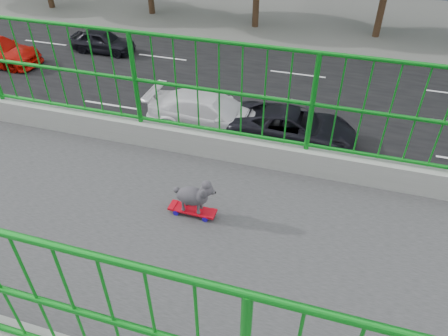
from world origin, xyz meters
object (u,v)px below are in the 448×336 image
Objects in this scene: car_2 at (292,127)px; car_4 at (103,41)px; car_7 at (211,113)px; car_1 at (360,186)px; poodle at (194,195)px; skateboard at (193,210)px.

car_2 is 13.98m from car_4.
car_4 is at bearing 54.27° from car_7.
car_7 is at bearing -116.74° from car_1.
poodle reaches higher than car_2.
poodle is at bearing -178.33° from car_2.
car_4 is 10.96m from car_7.
skateboard is 0.21m from poodle.
skateboard reaches higher than car_4.
car_2 is at bearing -90.00° from car_7.
car_2 is at bearing -177.71° from skateboard.
car_4 is at bearing 62.75° from car_2.
poodle is at bearing 90.00° from skateboard.
car_1 is 1.25× the size of car_4.
car_4 is (-6.40, -12.43, -0.08)m from car_2.
poodle is at bearing -162.14° from car_7.
car_7 is (0.00, -3.53, 0.07)m from car_2.
car_4 is (-18.45, -12.76, -6.39)m from skateboard.
skateboard is 0.10× the size of car_1.
car_2 is (-12.05, -0.35, -6.53)m from poodle.
poodle is 11.23m from car_1.
skateboard is at bearing -15.74° from car_1.
car_1 is at bearing 164.99° from skateboard.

